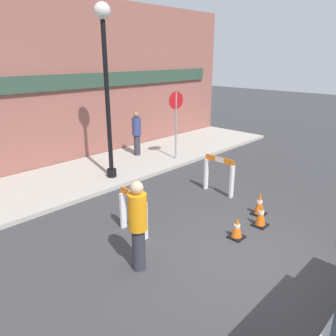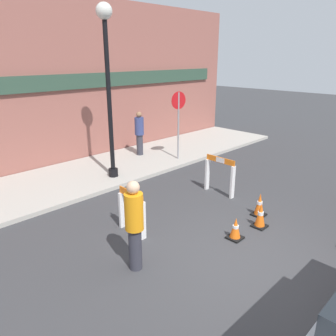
% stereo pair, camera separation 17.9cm
% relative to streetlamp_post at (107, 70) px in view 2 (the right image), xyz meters
% --- Properties ---
extents(ground_plane, '(60.00, 60.00, 0.00)m').
position_rel_streetlamp_post_xyz_m(ground_plane, '(-0.83, -5.21, -3.24)').
color(ground_plane, '#38383A').
extents(sidewalk_slab, '(18.00, 3.06, 0.11)m').
position_rel_streetlamp_post_xyz_m(sidewalk_slab, '(-0.83, 0.82, -3.18)').
color(sidewalk_slab, '#ADA89E').
rests_on(sidewalk_slab, ground_plane).
extents(storefront_facade, '(18.00, 0.22, 5.50)m').
position_rel_streetlamp_post_xyz_m(storefront_facade, '(-0.83, 2.42, -0.48)').
color(storefront_facade, '#93564C').
rests_on(storefront_facade, ground_plane).
extents(streetlamp_post, '(0.44, 0.44, 4.83)m').
position_rel_streetlamp_post_xyz_m(streetlamp_post, '(0.00, 0.00, 0.00)').
color(streetlamp_post, black).
rests_on(streetlamp_post, sidewalk_slab).
extents(stop_sign, '(0.60, 0.10, 2.36)m').
position_rel_streetlamp_post_xyz_m(stop_sign, '(2.73, -0.15, -1.54)').
color(stop_sign, gray).
rests_on(stop_sign, sidewalk_slab).
extents(barricade_0, '(0.14, 0.92, 1.05)m').
position_rel_streetlamp_post_xyz_m(barricade_0, '(1.42, -2.94, -2.67)').
color(barricade_0, white).
rests_on(barricade_0, ground_plane).
extents(barricade_1, '(0.14, 0.76, 0.98)m').
position_rel_streetlamp_post_xyz_m(barricade_1, '(-1.62, -2.91, -2.72)').
color(barricade_1, white).
rests_on(barricade_1, ground_plane).
extents(traffic_cone_0, '(0.30, 0.30, 0.47)m').
position_rel_streetlamp_post_xyz_m(traffic_cone_0, '(-0.26, -4.61, -3.01)').
color(traffic_cone_0, black).
rests_on(traffic_cone_0, ground_plane).
extents(traffic_cone_1, '(0.30, 0.30, 0.56)m').
position_rel_streetlamp_post_xyz_m(traffic_cone_1, '(1.03, -4.41, -2.97)').
color(traffic_cone_1, black).
rests_on(traffic_cone_1, ground_plane).
extents(traffic_cone_2, '(0.30, 0.30, 0.58)m').
position_rel_streetlamp_post_xyz_m(traffic_cone_2, '(0.55, -4.71, -2.96)').
color(traffic_cone_2, black).
rests_on(traffic_cone_2, ground_plane).
extents(person_worker, '(0.42, 0.42, 1.68)m').
position_rel_streetlamp_post_xyz_m(person_worker, '(-2.36, -3.92, -2.33)').
color(person_worker, '#33333D').
rests_on(person_worker, ground_plane).
extents(person_pedestrian, '(0.45, 0.45, 1.61)m').
position_rel_streetlamp_post_xyz_m(person_pedestrian, '(2.07, 1.19, -2.26)').
color(person_pedestrian, '#33333D').
rests_on(person_pedestrian, sidewalk_slab).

